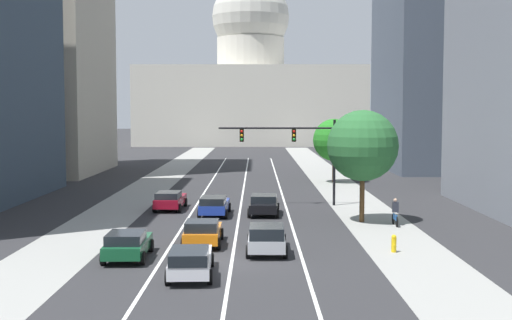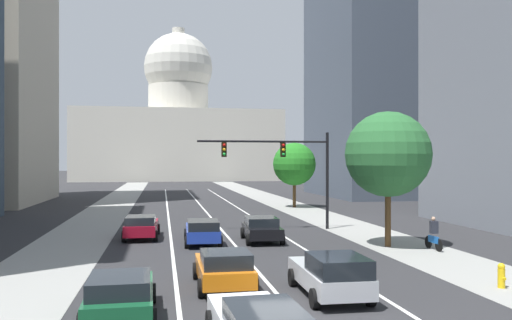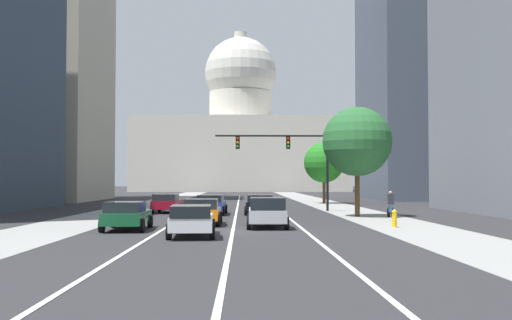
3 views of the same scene
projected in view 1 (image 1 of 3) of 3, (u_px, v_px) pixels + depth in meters
ground_plane at (247, 178)px, 72.07m from camera, size 400.00×400.00×0.00m
sidewalk_left at (156, 183)px, 67.10m from camera, size 4.31×130.00×0.01m
sidewalk_right at (336, 183)px, 67.06m from camera, size 4.31×130.00×0.01m
lane_stripe_left at (204, 196)px, 57.12m from camera, size 0.16×90.00×0.01m
lane_stripe_center at (244, 196)px, 57.11m from camera, size 0.16×90.00×0.01m
lane_stripe_right at (284, 196)px, 57.10m from camera, size 0.16×90.00×0.01m
office_tower_far_right at (453, 26)px, 82.25m from camera, size 16.54×21.02×34.96m
capitol_building at (252, 87)px, 145.91m from camera, size 47.55×24.26×36.76m
car_orange at (204, 232)px, 36.15m from camera, size 2.04×4.20×1.42m
car_crimson at (171, 200)px, 49.10m from camera, size 2.12×4.54×1.40m
car_silver at (268, 238)px, 34.14m from camera, size 2.09×4.48×1.54m
car_blue at (216, 205)px, 46.36m from camera, size 2.11×4.65×1.40m
car_green at (129, 244)px, 32.84m from camera, size 2.12×4.42×1.38m
car_black at (265, 204)px, 46.80m from camera, size 2.25×4.21×1.37m
car_white at (192, 260)px, 29.23m from camera, size 2.12×4.82×1.36m
traffic_signal_mast at (298, 144)px, 51.14m from camera, size 8.86×0.39×6.51m
fire_hydrant at (395, 243)px, 34.36m from camera, size 0.26×0.35×0.91m
cyclist at (397, 212)px, 42.28m from camera, size 0.36×1.70×1.72m
street_tree_far_right at (364, 146)px, 43.43m from camera, size 4.59×4.59×7.25m
street_tree_near_right at (336, 140)px, 67.61m from camera, size 4.23×4.23×6.39m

